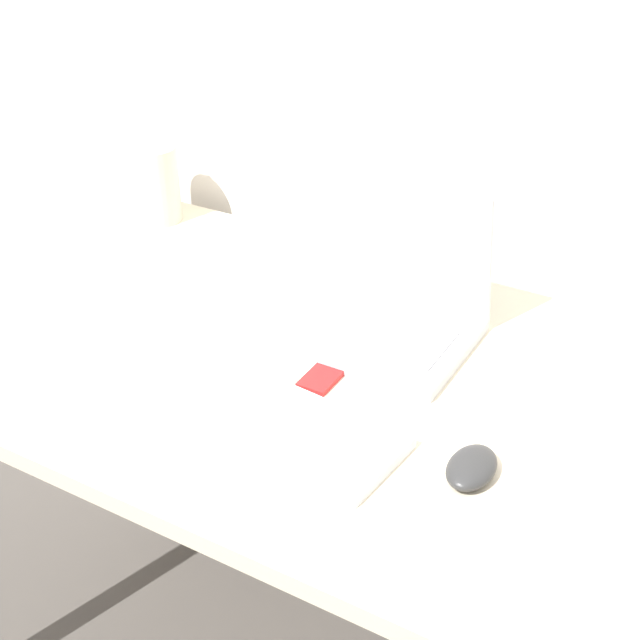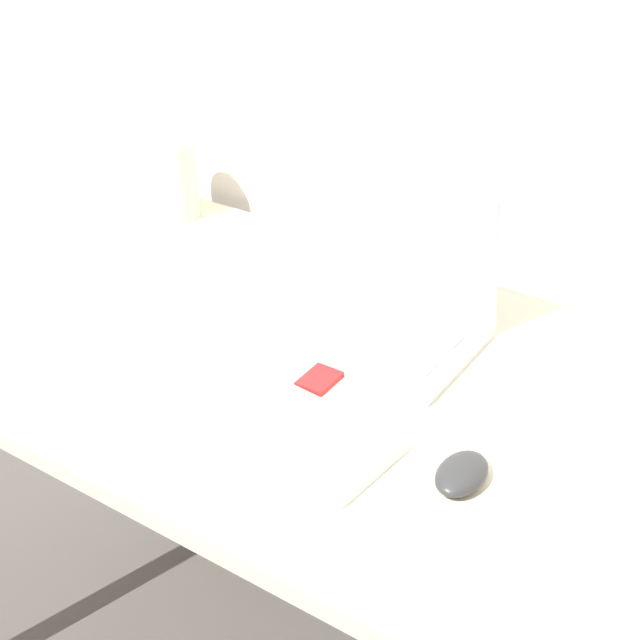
% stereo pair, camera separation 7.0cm
% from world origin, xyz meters
% --- Properties ---
extents(desk, '(1.25, 0.79, 0.78)m').
position_xyz_m(desk, '(0.00, 0.39, 0.69)').
color(desk, beige).
rests_on(desk, ground_plane).
extents(laptop, '(0.29, 0.24, 0.25)m').
position_xyz_m(laptop, '(0.08, 0.54, 0.83)').
color(laptop, silver).
rests_on(laptop, desk).
extents(keyboard, '(0.46, 0.20, 0.02)m').
position_xyz_m(keyboard, '(0.02, 0.23, 0.79)').
color(keyboard, white).
rests_on(keyboard, desk).
extents(mouse, '(0.06, 0.10, 0.03)m').
position_xyz_m(mouse, '(0.34, 0.27, 0.79)').
color(mouse, '#2D2D2D').
rests_on(mouse, desk).
extents(vase, '(0.11, 0.11, 0.23)m').
position_xyz_m(vase, '(-0.53, 0.69, 0.89)').
color(vase, beige).
rests_on(vase, desk).
extents(mp3_player, '(0.05, 0.07, 0.01)m').
position_xyz_m(mp3_player, '(0.06, 0.35, 0.78)').
color(mp3_player, red).
rests_on(mp3_player, desk).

